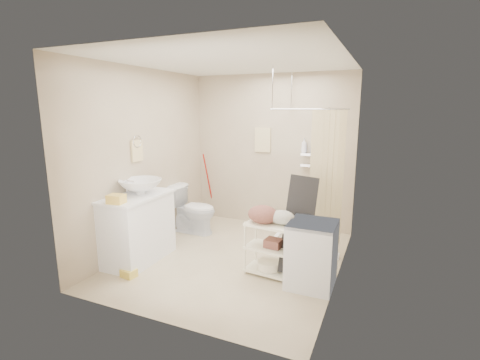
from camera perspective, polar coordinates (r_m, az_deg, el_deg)
The scene contains 23 objects.
floor at distance 4.92m, azimuth -1.18°, elevation -12.72°, with size 3.20×3.20×0.00m, color beige.
ceiling at distance 4.51m, azimuth -1.32°, elevation 18.90°, with size 2.80×3.20×0.04m, color silver.
wall_back at distance 6.01m, azimuth 5.13°, elevation 4.65°, with size 2.80×0.04×2.60m, color #BDAD92.
wall_front at distance 3.18m, azimuth -13.34°, elevation -1.95°, with size 2.80×0.04×2.60m, color #BDAD92.
wall_left at distance 5.27m, azimuth -15.24°, elevation 3.29°, with size 0.04×3.20×2.60m, color #BDAD92.
wall_right at distance 4.16m, azimuth 16.56°, elevation 1.06°, with size 0.04×3.20×2.60m, color #BDAD92.
vanity at distance 4.91m, azimuth -16.44°, elevation -7.55°, with size 0.58×1.03×0.91m, color silver.
sink at distance 4.83m, azimuth -16.03°, elevation -1.03°, with size 0.56×0.56×0.19m, color silver.
counter_basket at distance 4.44m, azimuth -19.64°, elevation -2.95°, with size 0.19×0.15×0.11m, color #EAC14F.
floor_basket at distance 4.61m, azimuth -17.79°, elevation -14.12°, with size 0.25×0.20×0.14m, color #E6CE4C.
toilet at distance 5.82m, azimuth -7.69°, elevation -4.76°, with size 0.44×0.77×0.79m, color silver.
mop at distance 6.57m, azimuth -5.46°, elevation -0.92°, with size 0.12×0.12×1.21m, color #A2110A, non-canonical shape.
potted_plant_a at distance 6.10m, azimuth 3.61°, elevation -6.35°, with size 0.15×0.10×0.29m, color #9C4C38.
potted_plant_b at distance 6.01m, azimuth 5.69°, elevation -6.52°, with size 0.18×0.14×0.32m, color brown.
hanging_towel at distance 6.02m, azimuth 3.75°, elevation 6.59°, with size 0.28×0.03×0.42m, color beige.
towel_ring at distance 5.08m, azimuth -16.57°, elevation 4.85°, with size 0.04×0.22×0.34m, color beige, non-canonical shape.
tp_holder at distance 5.40m, azimuth -14.25°, elevation -2.76°, with size 0.08×0.12×0.14m, color white, non-canonical shape.
shower at distance 5.31m, azimuth 11.93°, elevation 0.77°, with size 1.10×1.10×2.10m, color white, non-canonical shape.
shampoo_bottle_a at distance 5.79m, azimuth 10.48°, elevation 5.58°, with size 0.09×0.09×0.23m, color white.
shampoo_bottle_b at distance 5.75m, azimuth 11.90°, elevation 5.15°, with size 0.07×0.08×0.17m, color #455CAE.
washing_machine at distance 4.18m, azimuth 11.68°, elevation -11.81°, with size 0.52×0.54×0.77m, color silver.
laundry_rack at distance 4.36m, azimuth 4.91°, elevation -10.38°, with size 0.58×0.34×0.79m, color white, non-canonical shape.
ironing_board at distance 4.37m, azimuth 9.59°, elevation -7.20°, with size 0.36×0.11×1.26m, color black, non-canonical shape.
Camera 1 is at (1.87, -4.07, 2.03)m, focal length 26.00 mm.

